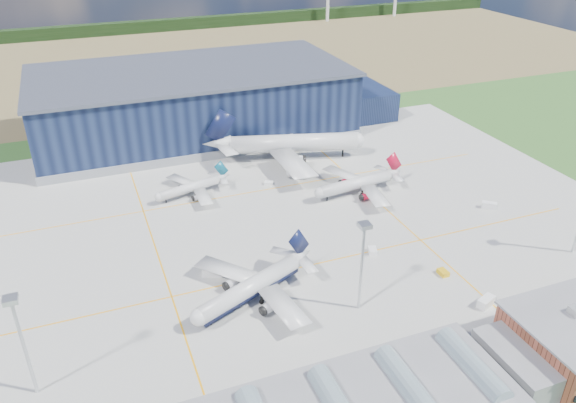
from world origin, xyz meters
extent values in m
plane|color=#2C5A21|center=(0.00, 0.00, 0.00)|extent=(600.00, 600.00, 0.00)
cube|color=#AEADA8|center=(0.00, 10.00, 0.03)|extent=(220.00, 160.00, 0.06)
cube|color=#FFA80D|center=(0.00, -10.00, 0.07)|extent=(180.00, 0.40, 0.02)
cube|color=#FFA80D|center=(0.00, 35.00, 0.07)|extent=(180.00, 0.40, 0.02)
cube|color=#FFA80D|center=(-30.00, 10.00, 0.07)|extent=(0.40, 120.00, 0.02)
cube|color=#FFA80D|center=(40.00, 10.00, 0.07)|extent=(0.40, 120.00, 0.02)
cube|color=olive|center=(0.00, 220.00, 0.00)|extent=(600.00, 220.00, 0.01)
cube|color=black|center=(0.00, 300.00, 4.00)|extent=(600.00, 8.00, 8.00)
cube|color=#0F1833|center=(0.00, 95.00, 12.50)|extent=(120.00, 60.00, 25.00)
cube|color=gray|center=(0.00, 95.00, 1.60)|extent=(121.00, 61.00, 3.20)
cube|color=#4B5160|center=(0.00, 95.00, 25.50)|extent=(122.00, 62.00, 1.20)
cube|color=#0F1833|center=(72.00, 90.00, 6.00)|extent=(24.00, 30.00, 12.00)
cube|color=black|center=(55.00, -48.80, 3.00)|extent=(44.00, 0.40, 1.40)
cube|color=black|center=(55.00, -48.80, 6.50)|extent=(44.00, 0.40, 1.40)
cube|color=slate|center=(30.00, -60.00, 3.00)|extent=(10.00, 18.00, 6.00)
cylinder|color=#80959E|center=(4.00, -60.00, 6.40)|extent=(4.40, 18.00, 4.40)
cylinder|color=#80959E|center=(18.00, -60.00, 6.40)|extent=(4.40, 18.00, 4.40)
cylinder|color=silver|center=(-60.00, -30.00, 11.00)|extent=(0.70, 0.70, 22.00)
cube|color=silver|center=(-60.00, -30.00, 22.50)|extent=(2.60, 2.60, 1.00)
cylinder|color=silver|center=(10.00, -30.00, 11.00)|extent=(0.70, 0.70, 22.00)
cube|color=silver|center=(10.00, -30.00, 22.50)|extent=(2.60, 2.60, 1.00)
cube|color=gold|center=(36.16, -26.08, 0.65)|extent=(2.07, 3.05, 1.30)
cube|color=white|center=(-18.66, -5.07, 1.06)|extent=(5.30, 3.61, 2.12)
cube|color=white|center=(24.28, -10.74, 0.70)|extent=(3.09, 3.75, 1.39)
cube|color=white|center=(69.97, -1.85, 1.01)|extent=(4.67, 4.34, 2.01)
cube|color=white|center=(11.88, 38.11, 0.60)|extent=(3.34, 3.04, 1.20)
cube|color=white|center=(38.20, -40.16, 1.12)|extent=(5.18, 3.78, 2.25)
imported|color=#99999E|center=(44.69, -48.00, 0.64)|extent=(3.92, 2.04, 1.27)
imported|color=#99999E|center=(-0.35, -48.00, 0.66)|extent=(4.27, 2.72, 1.33)
camera|label=1|loc=(-43.03, -120.53, 84.39)|focal=35.00mm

